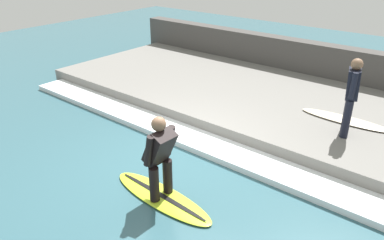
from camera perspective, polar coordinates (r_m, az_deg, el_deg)
name	(u,v)px	position (r m, az deg, el deg)	size (l,w,h in m)	color
ground_plane	(172,163)	(7.24, -2.99, -6.58)	(28.00, 28.00, 0.00)	#335B66
concrete_ledge	(264,101)	(9.74, 10.84, 2.89)	(4.40, 11.86, 0.35)	slate
back_wall	(306,62)	(11.71, 16.95, 8.39)	(0.50, 12.45, 1.24)	#474442
wave_foam_crest	(202,142)	(7.82, 1.49, -3.44)	(0.76, 11.26, 0.12)	white
surfboard_riding	(162,197)	(6.33, -4.63, -11.60)	(0.64, 2.11, 0.07)	#BFE02D
surfer_riding	(160,154)	(5.88, -4.91, -5.22)	(0.56, 0.48, 1.43)	black
surfer_waiting_near	(351,93)	(7.79, 23.12, 3.77)	(0.51, 0.34, 1.56)	black
surfboard_waiting_near	(346,120)	(8.71, 22.36, 0.03)	(0.48, 1.94, 0.06)	beige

